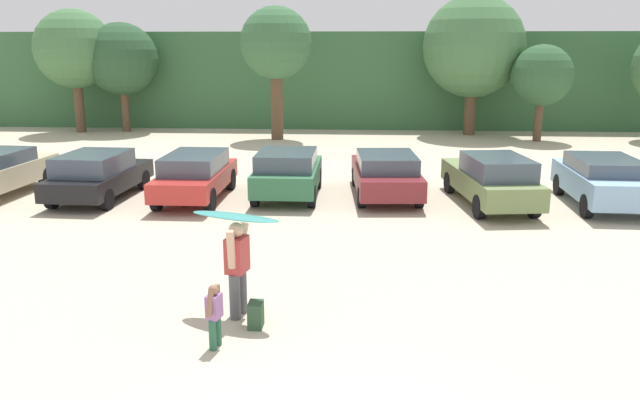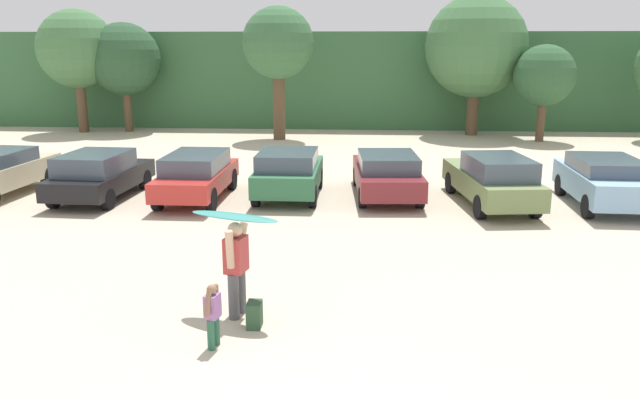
# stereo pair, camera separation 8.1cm
# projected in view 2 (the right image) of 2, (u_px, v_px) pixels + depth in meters

# --- Properties ---
(hillside_ridge) EXTENTS (108.00, 12.00, 5.35)m
(hillside_ridge) POSITION_uv_depth(u_px,v_px,m) (360.00, 76.00, 40.63)
(hillside_ridge) COLOR #38663D
(hillside_ridge) RESTS_ON ground_plane
(tree_right) EXTENTS (4.15, 4.15, 6.51)m
(tree_right) POSITION_uv_depth(u_px,v_px,m) (77.00, 49.00, 33.56)
(tree_right) COLOR brown
(tree_right) RESTS_ON ground_plane
(tree_center_right) EXTENTS (3.85, 3.85, 5.83)m
(tree_center_right) POSITION_uv_depth(u_px,v_px,m) (124.00, 59.00, 33.93)
(tree_center_right) COLOR brown
(tree_center_right) RESTS_ON ground_plane
(tree_center) EXTENTS (3.51, 3.51, 6.50)m
(tree_center) POSITION_uv_depth(u_px,v_px,m) (278.00, 44.00, 30.83)
(tree_center) COLOR brown
(tree_center) RESTS_ON ground_plane
(tree_left) EXTENTS (5.21, 5.21, 7.17)m
(tree_left) POSITION_uv_depth(u_px,v_px,m) (476.00, 47.00, 32.43)
(tree_left) COLOR brown
(tree_left) RESTS_ON ground_plane
(tree_ridge_back) EXTENTS (2.95, 2.95, 4.69)m
(tree_ridge_back) POSITION_uv_depth(u_px,v_px,m) (544.00, 76.00, 30.49)
(tree_ridge_back) COLOR brown
(tree_ridge_back) RESTS_ON ground_plane
(parked_car_black) EXTENTS (2.06, 4.33, 1.47)m
(parked_car_black) POSITION_uv_depth(u_px,v_px,m) (99.00, 174.00, 19.54)
(parked_car_black) COLOR black
(parked_car_black) RESTS_ON ground_plane
(parked_car_red) EXTENTS (1.81, 4.34, 1.44)m
(parked_car_red) POSITION_uv_depth(u_px,v_px,m) (196.00, 174.00, 19.44)
(parked_car_red) COLOR #B72D28
(parked_car_red) RESTS_ON ground_plane
(parked_car_forest_green) EXTENTS (1.91, 3.91, 1.50)m
(parked_car_forest_green) POSITION_uv_depth(u_px,v_px,m) (289.00, 172.00, 19.68)
(parked_car_forest_green) COLOR #2D6642
(parked_car_forest_green) RESTS_ON ground_plane
(parked_car_maroon) EXTENTS (2.19, 4.67, 1.40)m
(parked_car_maroon) POSITION_uv_depth(u_px,v_px,m) (387.00, 173.00, 19.81)
(parked_car_maroon) COLOR maroon
(parked_car_maroon) RESTS_ON ground_plane
(parked_car_olive_green) EXTENTS (2.30, 4.94, 1.56)m
(parked_car_olive_green) POSITION_uv_depth(u_px,v_px,m) (492.00, 179.00, 18.65)
(parked_car_olive_green) COLOR #6B7F4C
(parked_car_olive_green) RESTS_ON ground_plane
(parked_car_sky_blue) EXTENTS (1.98, 4.25, 1.46)m
(parked_car_sky_blue) POSITION_uv_depth(u_px,v_px,m) (605.00, 180.00, 18.56)
(parked_car_sky_blue) COLOR #84ADD1
(parked_car_sky_blue) RESTS_ON ground_plane
(person_adult) EXTENTS (0.40, 0.79, 1.72)m
(person_adult) POSITION_uv_depth(u_px,v_px,m) (236.00, 264.00, 11.01)
(person_adult) COLOR #4C4C51
(person_adult) RESTS_ON ground_plane
(person_child) EXTENTS (0.25, 0.44, 1.06)m
(person_child) POSITION_uv_depth(u_px,v_px,m) (213.00, 312.00, 9.92)
(person_child) COLOR #26593F
(person_child) RESTS_ON ground_plane
(surfboard_teal) EXTENTS (1.78, 1.05, 0.10)m
(surfboard_teal) POSITION_uv_depth(u_px,v_px,m) (234.00, 217.00, 10.96)
(surfboard_teal) COLOR teal
(backpack_dropped) EXTENTS (0.24, 0.34, 0.45)m
(backpack_dropped) POSITION_uv_depth(u_px,v_px,m) (254.00, 315.00, 10.73)
(backpack_dropped) COLOR #2D4C33
(backpack_dropped) RESTS_ON ground_plane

